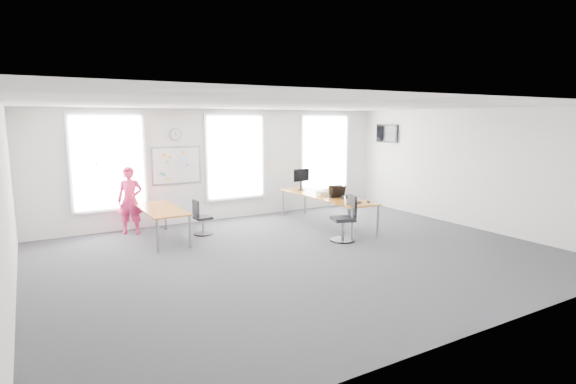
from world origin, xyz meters
TOP-DOWN VIEW (x-y plane):
  - floor at (0.00, 0.00)m, footprint 10.00×10.00m
  - ceiling at (0.00, 0.00)m, footprint 10.00×10.00m
  - wall_back at (0.00, 4.00)m, footprint 10.00×0.00m
  - wall_front at (0.00, -4.00)m, footprint 10.00×0.00m
  - wall_left at (-5.00, 0.00)m, footprint 0.00×10.00m
  - wall_right at (5.00, 0.00)m, footprint 0.00×10.00m
  - window_left at (-3.00, 3.97)m, footprint 1.60×0.06m
  - window_mid at (0.30, 3.97)m, footprint 1.60×0.06m
  - window_right at (3.30, 3.97)m, footprint 1.60×0.06m
  - desk_right at (1.88, 1.87)m, footprint 0.87×3.26m
  - desk_left at (-2.15, 2.59)m, footprint 0.81×2.03m
  - chair_right at (1.43, 0.43)m, footprint 0.60×0.59m
  - chair_left at (-1.21, 2.61)m, footprint 0.45×0.45m
  - person at (-2.63, 3.55)m, footprint 0.70×0.59m
  - whiteboard at (-1.35, 3.97)m, footprint 1.20×0.03m
  - wall_clock at (-1.35, 3.97)m, footprint 0.30×0.04m
  - tv at (4.95, 3.00)m, footprint 0.06×0.90m
  - keyboard at (1.79, 0.61)m, footprint 0.42×0.25m
  - mouse at (2.14, 0.51)m, footprint 0.10×0.12m
  - lens_cap at (1.99, 0.90)m, footprint 0.08×0.08m
  - headphones at (1.97, 1.19)m, footprint 0.18×0.09m
  - laptop_sleeve at (1.92, 1.44)m, footprint 0.39×0.26m
  - paper_stack at (1.83, 1.90)m, footprint 0.32×0.25m
  - monitor at (1.83, 2.98)m, footprint 0.53×0.21m

SIDE VIEW (x-z plane):
  - floor at x=0.00m, z-range 0.00..0.00m
  - chair_left at x=-1.21m, z-range -0.05..0.79m
  - chair_right at x=1.43m, z-range -0.06..0.98m
  - desk_left at x=-2.15m, z-range 0.31..1.05m
  - desk_right at x=1.88m, z-range 0.35..1.14m
  - lens_cap at x=1.99m, z-range 0.79..0.80m
  - keyboard at x=1.79m, z-range 0.79..0.81m
  - person at x=-2.63m, z-range 0.00..1.63m
  - mouse at x=2.14m, z-range 0.79..0.83m
  - headphones at x=1.97m, z-range 0.79..0.89m
  - paper_stack at x=1.83m, z-range 0.79..0.90m
  - laptop_sleeve at x=1.92m, z-range 0.79..1.10m
  - monitor at x=1.83m, z-range 0.85..1.44m
  - wall_back at x=0.00m, z-range -3.50..6.50m
  - wall_front at x=0.00m, z-range -3.50..6.50m
  - wall_left at x=-5.00m, z-range -3.50..6.50m
  - wall_right at x=5.00m, z-range -3.50..6.50m
  - whiteboard at x=-1.35m, z-range 1.10..2.00m
  - window_left at x=-3.00m, z-range 0.60..2.80m
  - window_mid at x=0.30m, z-range 0.60..2.80m
  - window_right at x=3.30m, z-range 0.60..2.80m
  - tv at x=4.95m, z-range 2.02..2.57m
  - wall_clock at x=-1.35m, z-range 2.20..2.50m
  - ceiling at x=0.00m, z-range 3.00..3.00m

